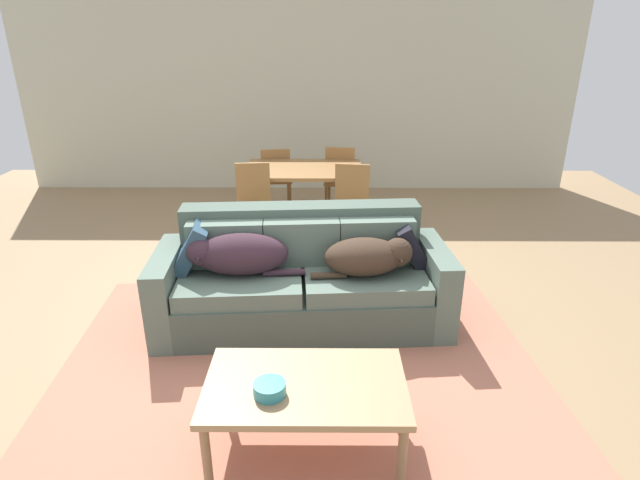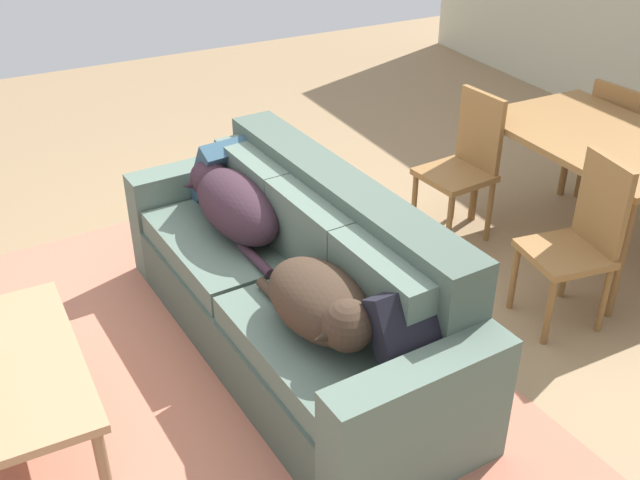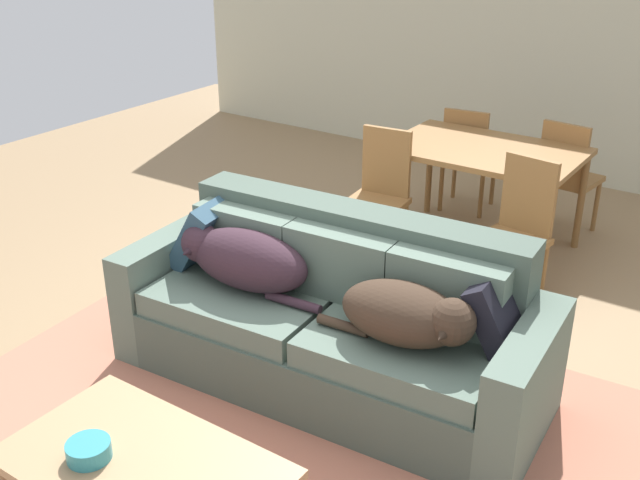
# 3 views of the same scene
# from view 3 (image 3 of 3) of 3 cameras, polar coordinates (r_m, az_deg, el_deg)

# --- Properties ---
(ground_plane) EXTENTS (10.00, 10.00, 0.00)m
(ground_plane) POSITION_cam_3_polar(r_m,az_deg,el_deg) (4.32, -2.11, -9.80)
(ground_plane) COLOR #957753
(back_partition) EXTENTS (8.00, 0.12, 2.70)m
(back_partition) POSITION_cam_3_polar(r_m,az_deg,el_deg) (7.26, 17.50, 14.89)
(back_partition) COLOR beige
(back_partition) RESTS_ON ground
(area_rug) EXTENTS (3.56, 3.10, 0.01)m
(area_rug) POSITION_cam_3_polar(r_m,az_deg,el_deg) (3.82, -5.22, -15.17)
(area_rug) COLOR #B86F56
(area_rug) RESTS_ON ground
(couch) EXTENTS (2.36, 1.02, 0.92)m
(couch) POSITION_cam_3_polar(r_m,az_deg,el_deg) (4.09, 0.96, -6.08)
(couch) COLOR #47574C
(couch) RESTS_ON ground
(dog_on_left_cushion) EXTENTS (0.90, 0.39, 0.32)m
(dog_on_left_cushion) POSITION_cam_3_polar(r_m,az_deg,el_deg) (4.12, -5.79, -1.36)
(dog_on_left_cushion) COLOR #36222C
(dog_on_left_cushion) RESTS_ON couch
(dog_on_right_cushion) EXTENTS (0.78, 0.41, 0.29)m
(dog_on_right_cushion) POSITION_cam_3_polar(r_m,az_deg,el_deg) (3.63, 6.62, -5.56)
(dog_on_right_cushion) COLOR #3B2B1F
(dog_on_right_cushion) RESTS_ON couch
(throw_pillow_by_left_arm) EXTENTS (0.35, 0.44, 0.41)m
(throw_pillow_by_left_arm) POSITION_cam_3_polar(r_m,az_deg,el_deg) (4.43, -8.52, 0.64)
(throw_pillow_by_left_arm) COLOR #2B485B
(throw_pillow_by_left_arm) RESTS_ON couch
(throw_pillow_by_right_arm) EXTENTS (0.29, 0.38, 0.37)m
(throw_pillow_by_right_arm) POSITION_cam_3_polar(r_m,az_deg,el_deg) (3.69, 13.23, -5.25)
(throw_pillow_by_right_arm) COLOR black
(throw_pillow_by_right_arm) RESTS_ON couch
(coffee_table) EXTENTS (1.10, 0.65, 0.46)m
(coffee_table) POSITION_cam_3_polar(r_m,az_deg,el_deg) (3.15, -13.07, -16.52)
(coffee_table) COLOR tan
(coffee_table) RESTS_ON ground
(bowl_on_coffee_table) EXTENTS (0.17, 0.17, 0.07)m
(bowl_on_coffee_table) POSITION_cam_3_polar(r_m,az_deg,el_deg) (3.16, -16.86, -14.79)
(bowl_on_coffee_table) COLOR teal
(bowl_on_coffee_table) RESTS_ON coffee_table
(dining_table) EXTENTS (1.34, 0.90, 0.77)m
(dining_table) POSITION_cam_3_polar(r_m,az_deg,el_deg) (5.64, 12.13, 6.04)
(dining_table) COLOR olive
(dining_table) RESTS_ON ground
(dining_chair_near_left) EXTENTS (0.44, 0.44, 0.95)m
(dining_chair_near_left) POSITION_cam_3_polar(r_m,az_deg,el_deg) (5.40, 4.45, 3.68)
(dining_chair_near_left) COLOR olive
(dining_chair_near_left) RESTS_ON ground
(dining_chair_near_right) EXTENTS (0.45, 0.45, 0.94)m
(dining_chair_near_right) POSITION_cam_3_polar(r_m,az_deg,el_deg) (4.99, 14.52, 0.99)
(dining_chair_near_right) COLOR olive
(dining_chair_near_right) RESTS_ON ground
(dining_chair_far_left) EXTENTS (0.45, 0.45, 0.88)m
(dining_chair_far_left) POSITION_cam_3_polar(r_m,az_deg,el_deg) (6.36, 10.96, 6.40)
(dining_chair_far_left) COLOR olive
(dining_chair_far_left) RESTS_ON ground
(dining_chair_far_right) EXTENTS (0.45, 0.45, 0.91)m
(dining_chair_far_right) POSITION_cam_3_polar(r_m,az_deg,el_deg) (6.07, 17.92, 4.75)
(dining_chair_far_right) COLOR olive
(dining_chair_far_right) RESTS_ON ground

